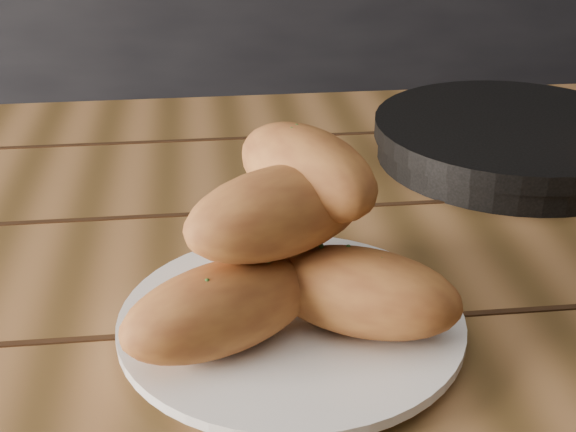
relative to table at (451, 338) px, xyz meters
The scene contains 5 objects.
counter 1.29m from the table, 107.84° to the left, with size 2.80×0.60×0.90m, color black.
table is the anchor object (origin of this frame).
plate 0.23m from the table, 146.07° to the right, with size 0.26×0.26×0.02m.
bread_rolls 0.26m from the table, 146.98° to the right, with size 0.26×0.22×0.13m.
skillet 0.26m from the table, 58.74° to the left, with size 0.44×0.31×0.05m.
Camera 1 is at (0.16, -0.11, 1.10)m, focal length 50.00 mm.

